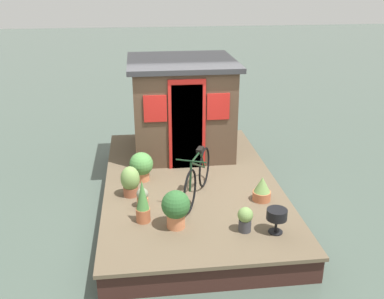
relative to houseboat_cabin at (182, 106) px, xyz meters
name	(u,v)px	position (x,y,z in m)	size (l,w,h in m)	color
ground_plane	(191,202)	(-1.58, 0.00, -1.46)	(60.00, 60.00, 0.00)	#47564C
houseboat_deck	(191,191)	(-1.58, 0.00, -1.23)	(5.38, 3.19, 0.46)	brown
houseboat_cabin	(182,106)	(0.00, 0.00, 0.00)	(2.16, 2.22, 1.98)	#4C3828
bicycle	(198,177)	(-2.29, -0.03, -0.60)	(1.61, 0.73, 0.88)	black
potted_plant_mint	(245,219)	(-3.44, -0.60, -0.79)	(0.24, 0.24, 0.39)	#38383D
potted_plant_sage	(262,189)	(-2.51, -1.12, -0.80)	(0.32, 0.32, 0.43)	#B2603D
potted_plant_fern	(143,197)	(-2.49, 0.92, -0.83)	(0.20, 0.20, 0.34)	#C6754C
potted_plant_lavender	(130,181)	(-2.06, 1.12, -0.72)	(0.33, 0.33, 0.54)	#935138
potted_plant_thyme	(176,207)	(-3.20, 0.42, -0.66)	(0.44, 0.44, 0.61)	#C6754C
potted_plant_rosemary	(141,166)	(-1.46, 0.91, -0.71)	(0.44, 0.44, 0.55)	#C6754C
potted_plant_succulent	(143,202)	(-2.97, 0.92, -0.66)	(0.22, 0.22, 0.71)	#B2603D
charcoal_grill	(277,216)	(-3.54, -1.05, -0.71)	(0.31, 0.31, 0.39)	black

